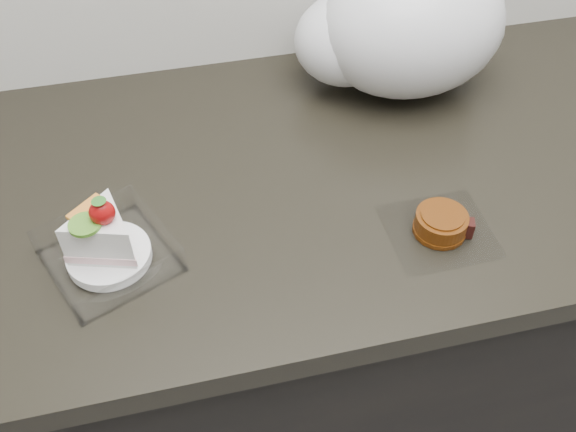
{
  "coord_description": "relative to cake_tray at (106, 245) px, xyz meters",
  "views": [
    {
      "loc": [
        -0.29,
        1.0,
        1.55
      ],
      "look_at": [
        -0.16,
        1.56,
        0.94
      ],
      "focal_mm": 40.0,
      "sensor_mm": 36.0,
      "label": 1
    }
  ],
  "objects": [
    {
      "name": "cake_tray",
      "position": [
        0.0,
        0.0,
        0.0
      ],
      "size": [
        0.2,
        0.2,
        0.12
      ],
      "rotation": [
        0.0,
        0.0,
        0.41
      ],
      "color": "white",
      "rests_on": "counter"
    },
    {
      "name": "plastic_bag",
      "position": [
        0.49,
        0.29,
        0.08
      ],
      "size": [
        0.35,
        0.25,
        0.28
      ],
      "rotation": [
        0.0,
        0.0,
        -0.04
      ],
      "color": "silver",
      "rests_on": "counter"
    },
    {
      "name": "counter",
      "position": [
        0.4,
        0.12,
        -0.48
      ],
      "size": [
        2.04,
        0.64,
        0.9
      ],
      "color": "black",
      "rests_on": "ground"
    },
    {
      "name": "mooncake_wrap",
      "position": [
        0.44,
        -0.05,
        -0.02
      ],
      "size": [
        0.14,
        0.13,
        0.03
      ],
      "rotation": [
        0.0,
        0.0,
        0.18
      ],
      "color": "white",
      "rests_on": "counter"
    }
  ]
}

